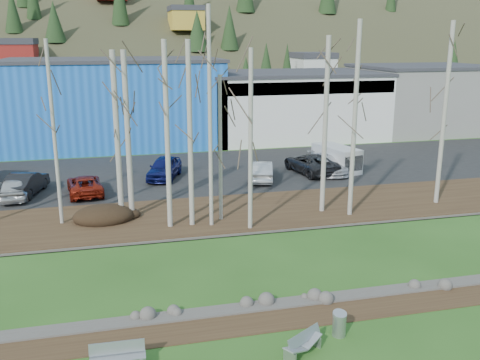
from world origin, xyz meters
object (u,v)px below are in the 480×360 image
object	(u,v)px
car_6	(327,164)
van_white	(338,159)
car_3	(164,168)
car_4	(261,171)
bench_damaged	(303,343)
car_2	(85,185)
litter_bin	(339,325)
car_0	(15,187)
bench_intact	(118,357)
car_5	(311,163)
car_1	(26,183)

from	to	relation	value
car_6	van_white	xyz separation A→B (m)	(1.08, 0.52, 0.25)
car_3	car_4	xyz separation A→B (m)	(6.77, -2.31, -0.08)
bench_damaged	car_2	bearing A→B (deg)	78.19
litter_bin	car_6	bearing A→B (deg)	68.22
car_3	car_0	bearing A→B (deg)	-143.69
bench_intact	litter_bin	bearing A→B (deg)	3.01
bench_intact	car_0	xyz separation A→B (m)	(-5.98, 20.28, 0.44)
litter_bin	bench_intact	bearing A→B (deg)	-178.81
car_0	car_6	bearing A→B (deg)	-179.93
car_2	van_white	distance (m)	19.07
car_0	van_white	xyz separation A→B (m)	(23.30, 2.05, 0.20)
bench_damaged	car_6	xyz separation A→B (m)	(10.26, 22.38, 0.47)
car_5	car_3	bearing A→B (deg)	-13.99
car_0	bench_intact	bearing A→B (deg)	102.57
litter_bin	car_5	xyz separation A→B (m)	(7.43, 21.98, 0.48)
van_white	car_3	bearing A→B (deg)	163.06
car_1	car_4	distance (m)	16.10
bench_damaged	van_white	bearing A→B (deg)	31.70
car_4	van_white	world-z (taller)	van_white
car_1	van_white	world-z (taller)	van_white
car_6	car_0	bearing A→B (deg)	-174.56
car_2	car_5	world-z (taller)	car_5
car_3	car_5	size ratio (longest dim) A/B	0.86
car_6	van_white	world-z (taller)	van_white
car_3	litter_bin	bearing A→B (deg)	-60.68
car_2	car_6	size ratio (longest dim) A/B	0.96
car_0	car_3	world-z (taller)	car_3
car_2	car_6	distance (m)	17.94
bench_intact	litter_bin	xyz separation A→B (m)	(7.59, 0.16, -0.02)
car_1	car_2	bearing A→B (deg)	-179.72
car_3	van_white	distance (m)	13.42
car_2	car_5	bearing A→B (deg)	-179.62
bench_damaged	van_white	distance (m)	25.56
car_0	car_4	xyz separation A→B (m)	(16.68, 0.54, -0.02)
car_0	car_2	size ratio (longest dim) A/B	0.95
bench_damaged	litter_bin	distance (m)	1.77
car_2	car_6	world-z (taller)	car_6
car_1	bench_intact	bearing A→B (deg)	117.55
car_6	car_3	bearing A→B (deg)	175.38
car_0	car_5	bearing A→B (deg)	-178.81
car_0	car_6	world-z (taller)	car_0
bench_intact	car_5	bearing A→B (deg)	57.67
car_0	car_5	xyz separation A→B (m)	(20.99, 1.86, 0.01)
car_0	car_5	world-z (taller)	car_5
van_white	car_0	bearing A→B (deg)	171.51
litter_bin	car_3	world-z (taller)	car_3
bench_damaged	car_3	size ratio (longest dim) A/B	0.35
car_1	car_5	size ratio (longest dim) A/B	0.87
bench_intact	car_6	world-z (taller)	car_6
car_6	car_2	bearing A→B (deg)	-173.27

